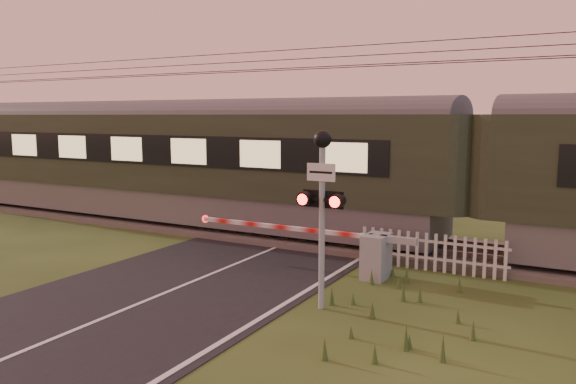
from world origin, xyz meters
The scene contains 8 objects.
ground centered at (0.00, 0.00, 0.00)m, with size 160.00×160.00×0.00m, color #283916.
road centered at (0.02, -0.23, 0.01)m, with size 6.00×140.00×0.03m.
track_bed centered at (0.00, 6.50, 0.07)m, with size 140.00×3.40×0.39m.
overhead_wires centered at (0.00, 6.50, 5.72)m, with size 120.00×0.62×0.62m.
train centered at (5.57, 6.50, 2.41)m, with size 45.64×3.15×4.26m.
boom_gate centered at (3.51, 3.30, 0.62)m, with size 6.37×0.86×1.14m.
crossing_signal centered at (3.53, 0.64, 2.57)m, with size 0.95×0.37×3.73m.
picket_fence centered at (4.80, 4.60, 0.51)m, with size 3.91×0.08×1.00m.
Camera 1 is at (8.37, -9.64, 4.03)m, focal length 35.00 mm.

